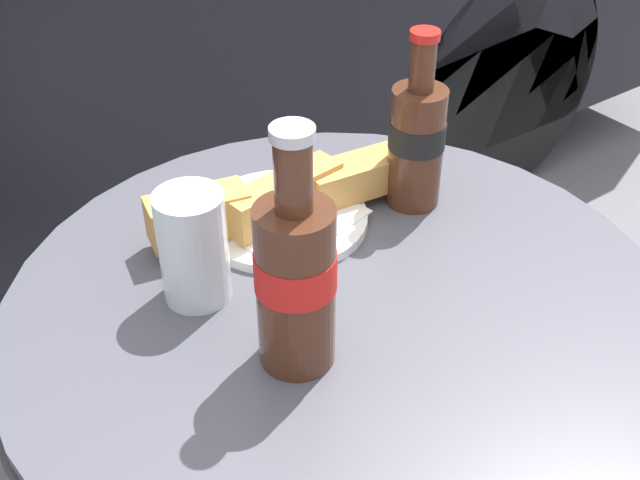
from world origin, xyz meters
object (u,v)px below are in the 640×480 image
at_px(cola_bottle_right, 417,139).
at_px(drinking_glass, 194,251).
at_px(bistro_table, 337,410).
at_px(lunch_plate_near, 285,204).
at_px(cola_bottle_left, 295,277).

xyz_separation_m(cola_bottle_right, drinking_glass, (-0.30, -0.00, -0.03)).
xyz_separation_m(bistro_table, cola_bottle_right, (0.18, 0.09, 0.26)).
height_order(drinking_glass, lunch_plate_near, drinking_glass).
height_order(cola_bottle_right, lunch_plate_near, cola_bottle_right).
distance_m(bistro_table, drinking_glass, 0.28).
relative_size(cola_bottle_right, drinking_glass, 1.76).
bearing_deg(drinking_glass, cola_bottle_left, -76.61).
bearing_deg(bistro_table, drinking_glass, 143.78).
xyz_separation_m(cola_bottle_right, lunch_plate_near, (-0.15, 0.05, -0.06)).
xyz_separation_m(cola_bottle_left, cola_bottle_right, (0.26, 0.14, -0.01)).
bearing_deg(cola_bottle_right, cola_bottle_left, -152.24).
distance_m(bistro_table, lunch_plate_near, 0.25).
bearing_deg(bistro_table, cola_bottle_right, 27.07).
xyz_separation_m(cola_bottle_left, drinking_glass, (-0.03, 0.14, -0.04)).
bearing_deg(lunch_plate_near, bistro_table, -100.91).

